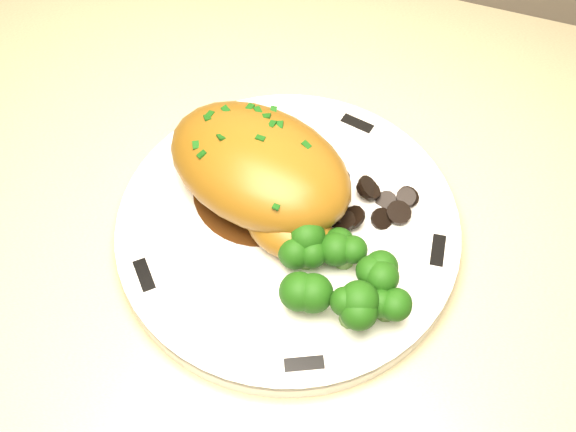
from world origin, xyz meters
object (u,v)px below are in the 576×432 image
(plate, at_px, (288,229))
(chicken_breast, at_px, (263,173))
(counter, at_px, (43,330))
(broccoli_florets, at_px, (346,276))

(plate, distance_m, chicken_breast, 0.05)
(counter, relative_size, chicken_breast, 12.70)
(chicken_breast, bearing_deg, counter, -162.89)
(chicken_breast, distance_m, broccoli_florets, 0.10)
(chicken_breast, xyz_separation_m, broccoli_florets, (0.08, -0.06, -0.01))
(chicken_breast, bearing_deg, broccoli_florets, -19.82)
(broccoli_florets, bearing_deg, counter, 172.86)
(counter, distance_m, broccoli_florets, 0.68)
(chicken_breast, bearing_deg, plate, -19.37)
(plate, relative_size, chicken_breast, 1.51)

